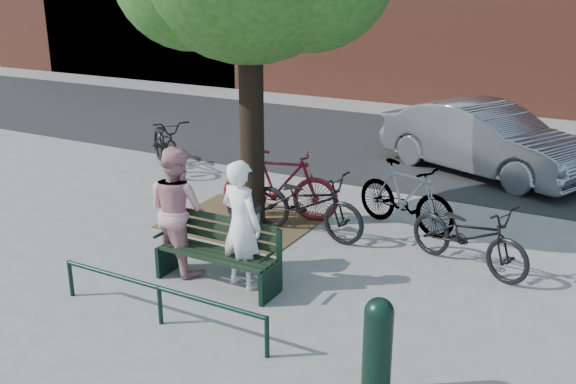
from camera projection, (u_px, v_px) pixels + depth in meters
The scene contains 15 objects.
ground at pixel (218, 285), 8.79m from camera, with size 90.00×90.00×0.00m, color gray.
dirt_pit at pixel (244, 221), 11.07m from camera, with size 2.40×2.00×0.02m, color brown.
road at pixel (416, 149), 15.84m from camera, with size 40.00×7.00×0.01m, color black.
park_bench at pixel (220, 250), 8.71m from camera, with size 1.74×0.54×0.97m.
guard_railing at pixel (159, 294), 7.67m from camera, with size 3.06×0.06×0.51m.
person_left at pixel (241, 225), 8.50m from camera, with size 0.65×0.42×1.77m, color white.
person_right at pixel (177, 210), 8.98m from camera, with size 0.88×0.69×1.82m, color tan.
bollard at pixel (378, 345), 6.25m from camera, with size 0.29×0.29×1.09m.
litter_bin at pixel (245, 238), 9.10m from camera, with size 0.47×0.47×0.97m.
bicycle_a at pixel (166, 143), 14.05m from camera, with size 0.76×2.19×1.15m, color black.
bicycle_b at pixel (280, 185), 11.03m from camera, with size 0.58×2.06×1.24m, color #5A0C16.
bicycle_c at pixel (307, 203), 10.34m from camera, with size 0.73×2.09×1.10m, color black.
bicycle_d at pixel (406, 196), 10.60m from camera, with size 0.54×1.91×1.15m, color gray.
bicycle_e at pixel (469, 235), 9.15m from camera, with size 0.68×1.95×1.02m, color black.
parked_car at pixel (484, 139), 13.60m from camera, with size 1.61×4.61×1.52m, color slate.
Camera 1 is at (4.70, -6.48, 3.97)m, focal length 40.00 mm.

